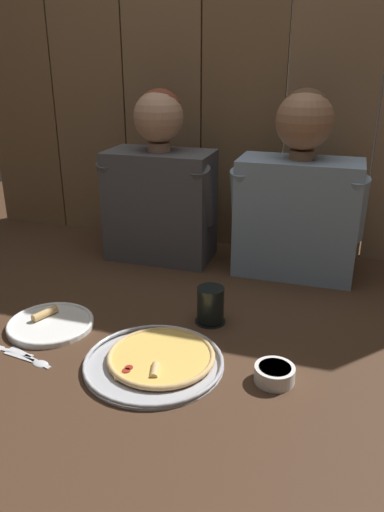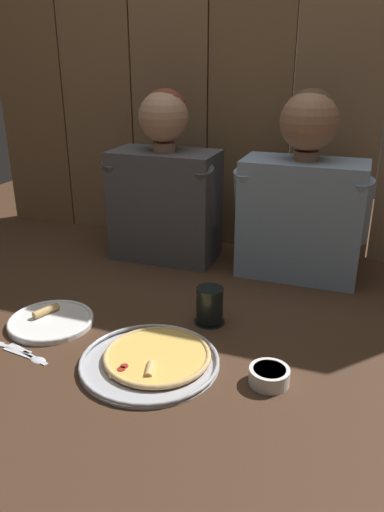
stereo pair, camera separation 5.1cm
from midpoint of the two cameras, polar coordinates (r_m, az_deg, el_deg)
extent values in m
plane|color=#422B1C|center=(1.41, -2.17, -8.26)|extent=(3.20, 3.20, 0.00)
cylinder|color=#B2B2B7|center=(1.27, -5.58, -12.21)|extent=(0.35, 0.35, 0.01)
torus|color=#B2B2B7|center=(1.26, -5.60, -11.91)|extent=(0.35, 0.35, 0.01)
cylinder|color=#B23823|center=(1.28, -4.63, -11.57)|extent=(0.26, 0.26, 0.00)
cylinder|color=#EABC56|center=(1.27, -4.63, -11.38)|extent=(0.25, 0.25, 0.01)
torus|color=tan|center=(1.27, -4.63, -11.38)|extent=(0.27, 0.27, 0.01)
cube|color=#EFC660|center=(1.23, -7.72, -13.11)|extent=(0.10, 0.08, 0.01)
cylinder|color=tan|center=(1.22, -5.53, -12.99)|extent=(0.03, 0.06, 0.02)
cylinder|color=#A3281E|center=(1.23, -8.76, -12.87)|extent=(0.02, 0.02, 0.00)
cylinder|color=#A3281E|center=(1.24, -8.44, -12.55)|extent=(0.02, 0.02, 0.00)
cylinder|color=white|center=(1.48, -16.84, -7.55)|extent=(0.24, 0.24, 0.01)
torus|color=white|center=(1.48, -16.87, -7.35)|extent=(0.24, 0.24, 0.01)
cylinder|color=tan|center=(1.51, -17.43, -6.31)|extent=(0.05, 0.08, 0.02)
cylinder|color=black|center=(1.44, 1.08, -7.41)|extent=(0.09, 0.09, 0.01)
cylinder|color=black|center=(1.42, 1.09, -5.53)|extent=(0.08, 0.08, 0.10)
cylinder|color=white|center=(1.21, 8.19, -13.25)|extent=(0.10, 0.10, 0.04)
cylinder|color=#B23823|center=(1.20, 8.22, -12.87)|extent=(0.08, 0.08, 0.02)
cube|color=silver|center=(1.39, -20.43, -10.31)|extent=(0.10, 0.02, 0.01)
cube|color=silver|center=(1.34, -18.44, -11.37)|extent=(0.09, 0.04, 0.01)
cube|color=silver|center=(1.39, -20.40, -10.24)|extent=(0.06, 0.04, 0.00)
cube|color=silver|center=(1.37, -20.23, -10.74)|extent=(0.10, 0.03, 0.01)
ellipsoid|color=silver|center=(1.33, -18.07, -11.52)|extent=(0.05, 0.04, 0.01)
cube|color=#4C4C51|center=(1.84, -4.43, 5.75)|extent=(0.38, 0.21, 0.40)
cylinder|color=tan|center=(1.79, -4.64, 12.35)|extent=(0.08, 0.08, 0.03)
sphere|color=tan|center=(1.77, -4.74, 15.59)|extent=(0.17, 0.17, 0.17)
sphere|color=brown|center=(1.78, -4.59, 16.05)|extent=(0.16, 0.16, 0.16)
cylinder|color=#4C4C51|center=(1.85, -9.86, 7.57)|extent=(0.08, 0.14, 0.23)
cylinder|color=#4C4C51|center=(1.73, 0.28, 6.84)|extent=(0.08, 0.14, 0.23)
cube|color=#849EB7|center=(1.72, 11.05, 4.27)|extent=(0.40, 0.20, 0.40)
cylinder|color=#9E7051|center=(1.67, 11.59, 11.29)|extent=(0.08, 0.08, 0.03)
sphere|color=#9E7051|center=(1.65, 11.88, 14.92)|extent=(0.18, 0.18, 0.18)
sphere|color=brown|center=(1.67, 11.97, 15.44)|extent=(0.17, 0.17, 0.17)
cylinder|color=#849EB7|center=(1.69, 4.92, 6.43)|extent=(0.08, 0.13, 0.23)
cylinder|color=#849EB7|center=(1.66, 17.24, 5.15)|extent=(0.08, 0.13, 0.23)
cube|color=brown|center=(2.31, -19.67, 18.39)|extent=(0.31, 0.03, 1.23)
cube|color=brown|center=(2.14, -12.49, 18.90)|extent=(0.31, 0.03, 1.23)
cube|color=#836446|center=(2.00, -4.17, 19.15)|extent=(0.31, 0.03, 1.23)
cube|color=brown|center=(1.91, 5.15, 18.98)|extent=(0.31, 0.03, 1.23)
cube|color=#88694B|center=(1.87, 15.11, 18.28)|extent=(0.31, 0.03, 1.23)
camera|label=1|loc=(0.03, -91.04, -0.42)|focal=34.93mm
camera|label=2|loc=(0.03, 88.96, 0.42)|focal=34.93mm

